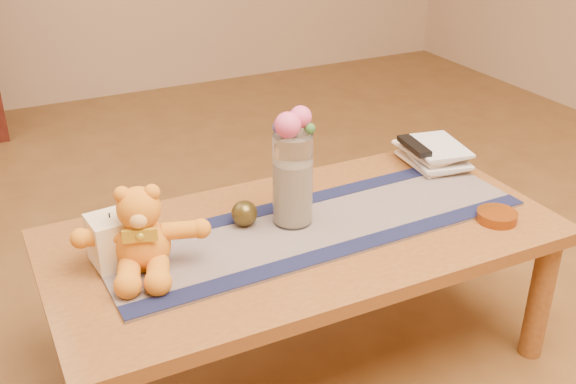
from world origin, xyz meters
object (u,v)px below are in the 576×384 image
bronze_ball (244,213)px  glass_vase (293,179)px  teddy_bear (141,229)px  amber_dish (497,216)px  pillar_candle (113,240)px  book_bottom (411,166)px  tv_remote (414,146)px

bronze_ball → glass_vase: bearing=-17.6°
teddy_bear → amber_dish: (0.96, -0.20, -0.10)m
pillar_candle → book_bottom: 1.02m
pillar_candle → book_bottom: (1.01, 0.14, -0.06)m
glass_vase → book_bottom: bearing=17.0°
book_bottom → tv_remote: bearing=-93.0°
bronze_ball → book_bottom: (0.64, 0.12, -0.03)m
teddy_bear → tv_remote: 0.97m
glass_vase → book_bottom: size_ratio=1.17×
teddy_bear → bronze_ball: bearing=31.6°
pillar_candle → tv_remote: 1.02m
glass_vase → amber_dish: (0.53, -0.24, -0.12)m
book_bottom → amber_dish: bearing=-83.5°
book_bottom → tv_remote: 0.08m
book_bottom → amber_dish: size_ratio=1.96×
pillar_candle → bronze_ball: pillar_candle is taller
teddy_bear → book_bottom: bearing=28.7°
glass_vase → bronze_ball: (-0.13, 0.04, -0.09)m
bronze_ball → amber_dish: bearing=-23.4°
bronze_ball → book_bottom: bronze_ball is taller
bronze_ball → pillar_candle: bearing=-175.8°
pillar_candle → glass_vase: size_ratio=0.49×
teddy_bear → tv_remote: teddy_bear is taller
bronze_ball → amber_dish: 0.71m
tv_remote → glass_vase: bearing=-155.8°
pillar_candle → bronze_ball: (0.37, 0.03, -0.03)m
amber_dish → book_bottom: bearing=91.4°
teddy_bear → amber_dish: size_ratio=2.74×
glass_vase → tv_remote: glass_vase is taller
teddy_bear → glass_vase: glass_vase is taller
teddy_bear → book_bottom: 0.98m
glass_vase → tv_remote: 0.54m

